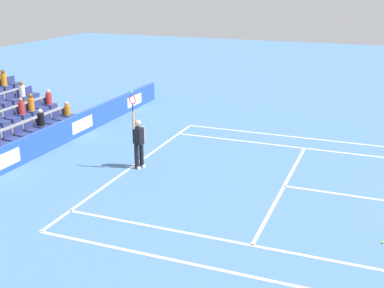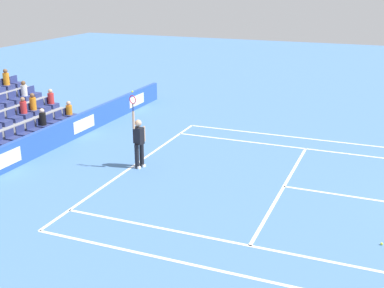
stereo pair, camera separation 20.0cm
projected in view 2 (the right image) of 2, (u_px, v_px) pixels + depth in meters
line_baseline at (136, 164)px, 18.18m from camera, size 10.97×0.10×0.01m
line_service at (284, 186)px, 16.22m from camera, size 8.23×0.10×0.01m
line_singles_sideline_left at (267, 249)px, 12.44m from camera, size 0.10×11.89×0.01m
line_singles_sideline_right at (317, 150)px, 19.68m from camera, size 0.10×11.89×0.01m
line_doubles_sideline_left at (253, 278)px, 11.24m from camera, size 0.10×11.89×0.01m
line_doubles_sideline_right at (322, 140)px, 20.89m from camera, size 0.10×11.89×0.01m
line_centre_mark at (138, 164)px, 18.14m from camera, size 0.10×0.20×0.01m
sponsor_barrier at (47, 140)px, 19.43m from camera, size 19.36×0.22×0.95m
tennis_player at (139, 141)px, 17.58m from camera, size 0.51×0.43×2.85m
loose_tennis_ball at (382, 244)px, 12.64m from camera, size 0.07×0.07×0.07m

